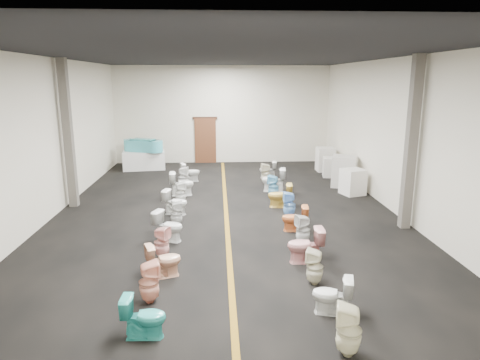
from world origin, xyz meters
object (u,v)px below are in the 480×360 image
(toilet_left_5, at_px, (177,214))
(toilet_right_3, at_px, (305,245))
(appliance_crate_c, at_px, (332,167))
(toilet_right_4, at_px, (303,230))
(toilet_right_6, at_px, (289,205))
(toilet_left_2, at_px, (164,260))
(toilet_right_0, at_px, (349,330))
(toilet_right_5, at_px, (295,218))
(appliance_crate_d, at_px, (325,159))
(toilet_left_3, at_px, (162,242))
(toilet_left_10, at_px, (190,172))
(toilet_right_7, at_px, (280,195))
(toilet_right_8, at_px, (273,187))
(toilet_left_7, at_px, (180,193))
(appliance_crate_a, at_px, (353,182))
(toilet_left_4, at_px, (169,226))
(toilet_right_1, at_px, (332,295))
(bathtub, at_px, (143,145))
(toilet_right_10, at_px, (266,174))
(toilet_left_1, at_px, (149,282))
(display_table, at_px, (144,160))
(toilet_right_11, at_px, (268,170))
(toilet_right_2, at_px, (315,267))
(toilet_left_6, at_px, (175,202))
(toilet_left_0, at_px, (144,317))
(toilet_left_9, at_px, (183,178))
(appliance_crate_b, at_px, (343,171))
(toilet_right_9, at_px, (274,180))

(toilet_left_5, distance_m, toilet_right_3, 3.92)
(appliance_crate_c, relative_size, toilet_left_5, 1.13)
(toilet_right_4, distance_m, toilet_right_6, 2.05)
(toilet_left_2, height_order, toilet_right_6, toilet_right_6)
(toilet_right_6, bearing_deg, toilet_right_0, 1.18)
(toilet_right_5, bearing_deg, toilet_right_3, 2.54)
(appliance_crate_d, xyz_separation_m, toilet_right_4, (-2.61, -8.34, -0.13))
(toilet_left_3, height_order, toilet_left_10, toilet_left_10)
(toilet_right_7, relative_size, toilet_right_8, 0.96)
(toilet_right_4, distance_m, toilet_right_7, 3.09)
(appliance_crate_d, height_order, toilet_right_4, appliance_crate_d)
(toilet_left_7, bearing_deg, appliance_crate_a, -96.68)
(appliance_crate_a, xyz_separation_m, toilet_left_4, (-5.85, -4.04, -0.07))
(toilet_right_1, distance_m, toilet_right_4, 3.12)
(toilet_left_4, bearing_deg, appliance_crate_d, -15.19)
(bathtub, distance_m, toilet_right_5, 9.74)
(toilet_left_10, bearing_deg, toilet_right_10, -117.24)
(toilet_left_3, bearing_deg, toilet_right_8, -9.45)
(appliance_crate_d, distance_m, toilet_left_1, 12.39)
(appliance_crate_a, height_order, toilet_right_7, appliance_crate_a)
(toilet_right_5, bearing_deg, toilet_left_2, -44.79)
(toilet_right_7, height_order, toilet_right_10, toilet_right_10)
(toilet_left_1, distance_m, toilet_left_5, 4.07)
(bathtub, xyz_separation_m, toilet_left_4, (2.02, -8.70, -0.70))
(toilet_left_2, height_order, toilet_right_4, toilet_right_4)
(display_table, distance_m, bathtub, 0.67)
(toilet_left_7, relative_size, toilet_right_11, 1.05)
(appliance_crate_a, xyz_separation_m, toilet_right_2, (-2.79, -6.51, -0.08))
(toilet_left_3, bearing_deg, toilet_right_2, -90.84)
(display_table, height_order, toilet_left_6, display_table)
(display_table, xyz_separation_m, appliance_crate_d, (7.88, -0.79, 0.11))
(appliance_crate_d, relative_size, toilet_right_2, 1.42)
(toilet_left_10, xyz_separation_m, toilet_right_4, (3.09, -6.65, 0.00))
(bathtub, distance_m, toilet_right_3, 11.39)
(toilet_left_0, xyz_separation_m, toilet_right_7, (3.06, 6.72, 0.04))
(toilet_right_0, height_order, toilet_right_5, toilet_right_0)
(toilet_right_5, relative_size, toilet_right_11, 1.00)
(toilet_left_6, xyz_separation_m, toilet_right_7, (3.16, 0.54, 0.01))
(appliance_crate_d, height_order, toilet_right_1, appliance_crate_d)
(toilet_right_2, height_order, toilet_right_4, toilet_right_4)
(toilet_left_1, bearing_deg, toilet_left_3, -18.68)
(bathtub, distance_m, toilet_left_9, 4.08)
(bathtub, relative_size, toilet_left_3, 2.42)
(toilet_left_9, distance_m, toilet_right_5, 5.69)
(toilet_right_10, bearing_deg, display_table, -123.48)
(appliance_crate_b, xyz_separation_m, toilet_left_5, (-5.76, -4.12, -0.22))
(appliance_crate_d, relative_size, toilet_right_11, 1.47)
(display_table, distance_m, toilet_right_0, 14.30)
(toilet_left_5, xyz_separation_m, toilet_left_10, (0.06, 5.15, 0.03))
(toilet_left_6, relative_size, toilet_right_9, 0.88)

